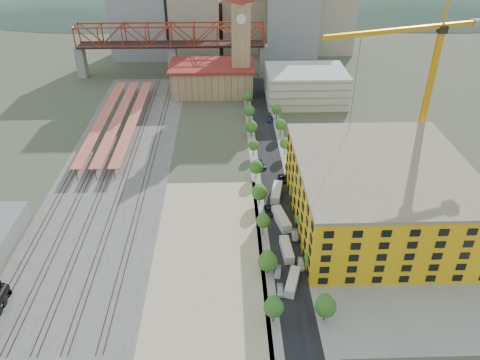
{
  "coord_description": "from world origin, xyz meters",
  "views": [
    {
      "loc": [
        1.18,
        -124.51,
        78.93
      ],
      "look_at": [
        4.72,
        -12.73,
        10.0
      ],
      "focal_mm": 35.0,
      "sensor_mm": 36.0,
      "label": 1
    }
  ],
  "objects_px": {
    "clock_tower": "(241,30)",
    "site_trailer_a": "(292,282)",
    "construction_building": "(378,194)",
    "site_trailer_d": "(276,193)",
    "car_0": "(280,290)",
    "site_trailer_b": "(287,250)",
    "site_trailer_c": "(281,219)",
    "tower_crane": "(423,72)"
  },
  "relations": [
    {
      "from": "construction_building",
      "to": "site_trailer_b",
      "type": "bearing_deg",
      "value": -153.76
    },
    {
      "from": "site_trailer_d",
      "to": "site_trailer_c",
      "type": "bearing_deg",
      "value": -78.55
    },
    {
      "from": "construction_building",
      "to": "site_trailer_a",
      "type": "height_order",
      "value": "construction_building"
    },
    {
      "from": "site_trailer_b",
      "to": "tower_crane",
      "type": "bearing_deg",
      "value": 39.26
    },
    {
      "from": "construction_building",
      "to": "site_trailer_c",
      "type": "xyz_separation_m",
      "value": [
        -26.0,
        0.12,
        -8.04
      ]
    },
    {
      "from": "construction_building",
      "to": "car_0",
      "type": "bearing_deg",
      "value": -137.68
    },
    {
      "from": "clock_tower",
      "to": "construction_building",
      "type": "relative_size",
      "value": 1.03
    },
    {
      "from": "construction_building",
      "to": "site_trailer_a",
      "type": "relative_size",
      "value": 5.78
    },
    {
      "from": "construction_building",
      "to": "site_trailer_d",
      "type": "height_order",
      "value": "construction_building"
    },
    {
      "from": "site_trailer_c",
      "to": "site_trailer_b",
      "type": "bearing_deg",
      "value": -102.6
    },
    {
      "from": "site_trailer_b",
      "to": "site_trailer_d",
      "type": "distance_m",
      "value": 26.5
    },
    {
      "from": "clock_tower",
      "to": "site_trailer_c",
      "type": "height_order",
      "value": "clock_tower"
    },
    {
      "from": "site_trailer_d",
      "to": "car_0",
      "type": "bearing_deg",
      "value": -82.83
    },
    {
      "from": "construction_building",
      "to": "tower_crane",
      "type": "bearing_deg",
      "value": 57.61
    },
    {
      "from": "clock_tower",
      "to": "site_trailer_a",
      "type": "distance_m",
      "value": 127.58
    },
    {
      "from": "tower_crane",
      "to": "site_trailer_a",
      "type": "bearing_deg",
      "value": -129.99
    },
    {
      "from": "site_trailer_c",
      "to": "car_0",
      "type": "height_order",
      "value": "site_trailer_c"
    },
    {
      "from": "construction_building",
      "to": "tower_crane",
      "type": "xyz_separation_m",
      "value": [
        17.36,
        27.36,
        24.49
      ]
    },
    {
      "from": "site_trailer_a",
      "to": "site_trailer_c",
      "type": "bearing_deg",
      "value": 107.45
    },
    {
      "from": "site_trailer_a",
      "to": "car_0",
      "type": "distance_m",
      "value": 3.68
    },
    {
      "from": "site_trailer_a",
      "to": "site_trailer_c",
      "type": "distance_m",
      "value": 24.45
    },
    {
      "from": "site_trailer_c",
      "to": "tower_crane",
      "type": "bearing_deg",
      "value": 19.54
    },
    {
      "from": "site_trailer_b",
      "to": "site_trailer_c",
      "type": "height_order",
      "value": "site_trailer_c"
    },
    {
      "from": "site_trailer_d",
      "to": "construction_building",
      "type": "bearing_deg",
      "value": -16.3
    },
    {
      "from": "construction_building",
      "to": "site_trailer_a",
      "type": "xyz_separation_m",
      "value": [
        -26.0,
        -24.33,
        -8.21
      ]
    },
    {
      "from": "clock_tower",
      "to": "tower_crane",
      "type": "xyz_separation_m",
      "value": [
        51.36,
        -72.64,
        5.2
      ]
    },
    {
      "from": "tower_crane",
      "to": "construction_building",
      "type": "bearing_deg",
      "value": -122.39
    },
    {
      "from": "site_trailer_b",
      "to": "car_0",
      "type": "distance_m",
      "value": 13.93
    },
    {
      "from": "site_trailer_c",
      "to": "site_trailer_d",
      "type": "xyz_separation_m",
      "value": [
        0.0,
        13.56,
        -0.01
      ]
    },
    {
      "from": "construction_building",
      "to": "site_trailer_d",
      "type": "relative_size",
      "value": 5.08
    },
    {
      "from": "tower_crane",
      "to": "clock_tower",
      "type": "bearing_deg",
      "value": 125.26
    },
    {
      "from": "car_0",
      "to": "site_trailer_c",
      "type": "bearing_deg",
      "value": 86.37
    },
    {
      "from": "clock_tower",
      "to": "car_0",
      "type": "distance_m",
      "value": 129.57
    },
    {
      "from": "site_trailer_a",
      "to": "clock_tower",
      "type": "bearing_deg",
      "value": 111.13
    },
    {
      "from": "construction_building",
      "to": "site_trailer_d",
      "type": "bearing_deg",
      "value": 152.25
    },
    {
      "from": "site_trailer_c",
      "to": "site_trailer_d",
      "type": "relative_size",
      "value": 1.01
    },
    {
      "from": "site_trailer_b",
      "to": "car_0",
      "type": "height_order",
      "value": "site_trailer_b"
    },
    {
      "from": "clock_tower",
      "to": "tower_crane",
      "type": "distance_m",
      "value": 89.11
    },
    {
      "from": "construction_building",
      "to": "site_trailer_c",
      "type": "relative_size",
      "value": 5.05
    },
    {
      "from": "construction_building",
      "to": "tower_crane",
      "type": "relative_size",
      "value": 0.92
    },
    {
      "from": "clock_tower",
      "to": "tower_crane",
      "type": "relative_size",
      "value": 0.95
    },
    {
      "from": "site_trailer_d",
      "to": "clock_tower",
      "type": "bearing_deg",
      "value": 106.75
    }
  ]
}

